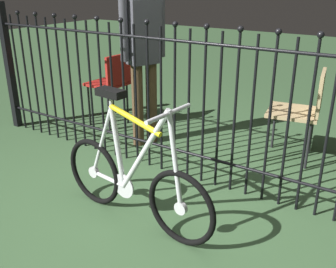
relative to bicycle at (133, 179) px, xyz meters
name	(u,v)px	position (x,y,z in m)	size (l,w,h in m)	color
ground_plane	(161,214)	(0.11, 0.16, -0.33)	(20.00, 20.00, 0.00)	#3B5C37
iron_fence	(199,103)	(0.08, 0.76, 0.35)	(4.83, 0.07, 1.35)	black
bicycle	(133,179)	(0.00, 0.00, 0.00)	(1.30, 0.40, 0.92)	black
chair_red	(112,81)	(-1.36, 1.37, 0.19)	(0.41, 0.40, 0.82)	black
chair_tan	(304,107)	(0.66, 1.62, 0.19)	(0.51, 0.50, 0.84)	black
person_visitor	(143,47)	(-0.76, 1.16, 0.65)	(0.28, 0.45, 1.63)	#4C3823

